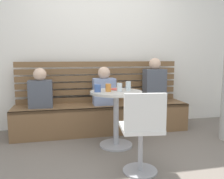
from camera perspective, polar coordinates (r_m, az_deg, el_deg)
The scene contains 14 objects.
ground at distance 2.74m, azimuth 2.42°, elevation -17.72°, with size 8.00×8.00×0.00m, color #70665B.
back_wall at distance 4.08m, azimuth -3.54°, elevation 11.66°, with size 5.20×0.10×2.90m, color white.
booth_bench at distance 3.76m, azimuth -2.31°, elevation -6.90°, with size 2.70×0.52×0.44m.
booth_backrest at distance 3.90m, azimuth -2.99°, elevation 1.94°, with size 2.65×0.04×0.67m.
cafe_table at distance 3.11m, azimuth 0.99°, elevation -4.45°, with size 0.68×0.68×0.74m.
white_chair at distance 2.38m, azimuth 7.31°, elevation -9.70°, with size 0.44×0.44×0.85m.
person_adult at distance 3.93m, azimuth 10.22°, elevation 1.67°, with size 0.34×0.22×0.73m.
person_child_left at distance 3.67m, azimuth -1.93°, elevation 0.33°, with size 0.34×0.22×0.59m.
person_child_middle at distance 3.62m, azimuth -16.90°, elevation -0.19°, with size 0.34×0.22×0.58m.
cup_tumbler_orange at distance 3.02m, azimuth -0.91°, elevation 0.44°, with size 0.07×0.07×0.10m, color orange.
cup_glass_tall at distance 3.14m, azimuth 3.93°, elevation 0.89°, with size 0.07×0.07×0.12m, color silver.
cup_mug_blue at distance 3.00m, azimuth -3.50°, elevation 0.32°, with size 0.08×0.08×0.10m, color #3D5B9E.
cup_water_clear at distance 3.04m, azimuth 1.82°, elevation 0.56°, with size 0.07×0.07×0.11m, color white.
plate_small at distance 3.21m, azimuth 0.94°, elevation 0.08°, with size 0.17×0.17×0.01m, color #DB4C42.
Camera 1 is at (-0.64, -2.38, 1.19)m, focal length 37.83 mm.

